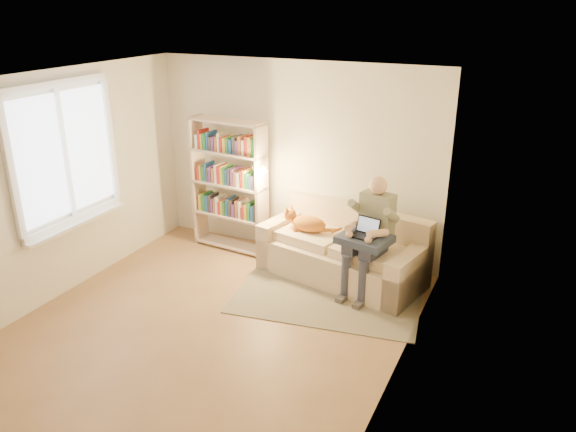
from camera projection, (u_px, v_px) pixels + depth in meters
The scene contains 14 objects.
floor at pixel (209, 327), 6.04m from camera, with size 4.50×4.50×0.00m, color olive.
ceiling at pixel (194, 82), 5.10m from camera, with size 4.00×4.50×0.02m, color white.
wall_left at pixel (54, 188), 6.36m from camera, with size 0.02×4.50×2.60m, color silver.
wall_right at pixel (400, 251), 4.77m from camera, with size 0.02×4.50×2.60m, color silver.
wall_back at pixel (296, 160), 7.46m from camera, with size 4.00×0.02×2.60m, color silver.
wall_front at pixel (12, 327), 3.67m from camera, with size 4.00×0.02×2.60m, color silver.
window at pixel (70, 177), 6.48m from camera, with size 0.12×1.52×1.69m.
sofa at pixel (343, 254), 7.04m from camera, with size 2.18×1.32×0.87m.
person at pixel (371, 230), 6.50m from camera, with size 0.49×0.67×1.42m.
cat at pixel (305, 222), 7.10m from camera, with size 0.70×0.33×0.25m.
blanket at pixel (363, 239), 6.44m from camera, with size 0.57×0.46×0.09m, color #273044.
laptop at pixel (364, 231), 6.41m from camera, with size 0.33×0.30×0.25m.
bookshelf at pixel (229, 179), 7.60m from camera, with size 1.22×0.43×1.84m.
rug at pixel (326, 299), 6.60m from camera, with size 2.15×1.27×0.01m, color gray.
Camera 1 is at (2.98, -4.33, 3.31)m, focal length 35.00 mm.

